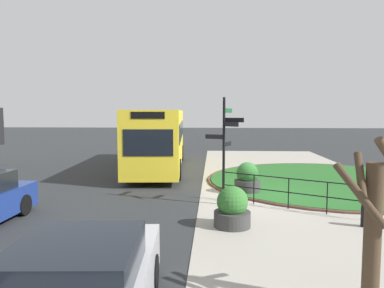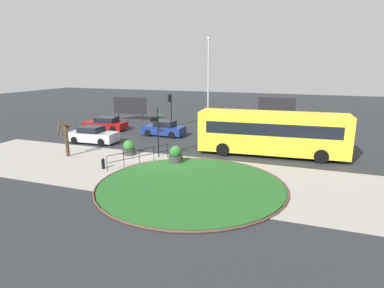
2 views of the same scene
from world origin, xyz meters
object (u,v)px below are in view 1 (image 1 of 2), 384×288
Objects in this scene: planter_near_signpost at (232,209)px; street_tree_bare at (374,223)px; signpost_directional at (225,143)px; planter_kerbside at (247,179)px; bus_yellow at (159,138)px; bollard_foreground at (365,214)px.

street_tree_bare reaches higher than planter_near_signpost.
signpost_directional is 3.20× the size of planter_near_signpost.
planter_kerbside is 8.45m from street_tree_bare.
signpost_directional reaches higher than planter_kerbside.
signpost_directional is 2.54m from planter_kerbside.
signpost_directional is at bearing 151.91° from planter_kerbside.
planter_kerbside is (-5.97, -4.35, -1.19)m from bus_yellow.
bus_yellow is 10.82m from planter_near_signpost.
planter_near_signpost is at bearing 93.28° from bollard_foreground.
planter_kerbside is 0.44× the size of street_tree_bare.
street_tree_bare reaches higher than planter_kerbside.
bollard_foreground is 0.07× the size of bus_yellow.
planter_near_signpost is at bearing 15.32° from bus_yellow.
planter_kerbside is at bearing -10.79° from planter_near_signpost.
planter_kerbside is (3.97, 2.84, 0.18)m from bollard_foreground.
planter_near_signpost is at bearing 25.33° from street_tree_bare.
planter_kerbside is (4.18, -0.80, 0.04)m from planter_near_signpost.
bollard_foreground is 12.34m from bus_yellow.
planter_kerbside reaches higher than bollard_foreground.
planter_near_signpost reaches higher than bollard_foreground.
street_tree_bare is (-6.56, -2.10, -0.69)m from signpost_directional.
signpost_directional is 2.98× the size of planter_kerbside.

